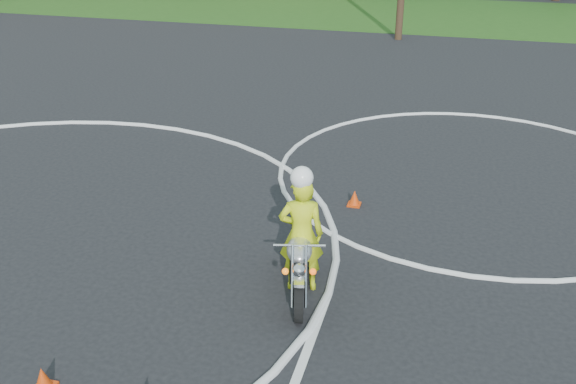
# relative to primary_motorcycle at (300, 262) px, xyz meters

# --- Properties ---
(grass_strip) EXTENTS (120.00, 10.00, 0.02)m
(grass_strip) POSITION_rel_primary_motorcycle_xyz_m (-5.57, 24.07, -0.50)
(grass_strip) COLOR #1E4714
(grass_strip) RESTS_ON ground
(course_markings) EXTENTS (19.05, 19.05, 0.12)m
(course_markings) POSITION_rel_primary_motorcycle_xyz_m (-3.40, 1.42, -0.51)
(course_markings) COLOR silver
(course_markings) RESTS_ON ground
(primary_motorcycle) EXTENTS (0.76, 1.98, 1.06)m
(primary_motorcycle) POSITION_rel_primary_motorcycle_xyz_m (0.00, 0.00, 0.00)
(primary_motorcycle) COLOR black
(primary_motorcycle) RESTS_ON ground
(rider_primary_grp) EXTENTS (0.73, 0.57, 1.97)m
(rider_primary_grp) POSITION_rel_primary_motorcycle_xyz_m (-0.01, 0.13, 0.43)
(rider_primary_grp) COLOR #D3E317
(rider_primary_grp) RESTS_ON ground
(traffic_cones) EXTENTS (19.99, 7.46, 0.30)m
(traffic_cones) POSITION_rel_primary_motorcycle_xyz_m (-0.27, -0.94, -0.38)
(traffic_cones) COLOR #DA3E0B
(traffic_cones) RESTS_ON ground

